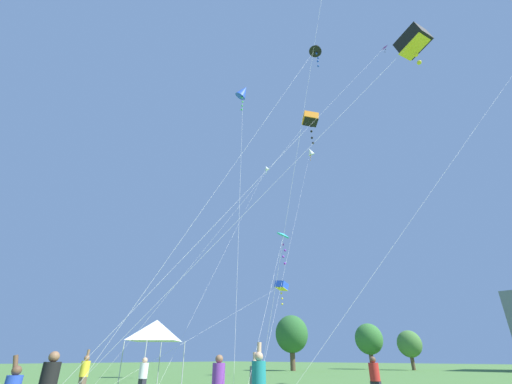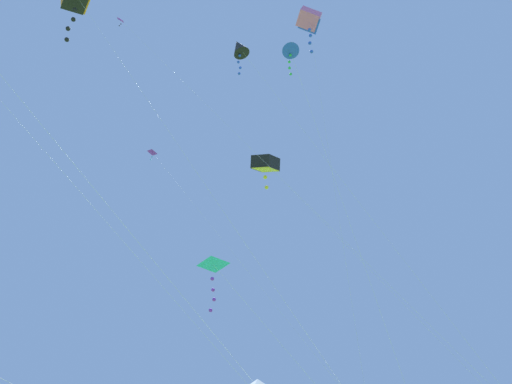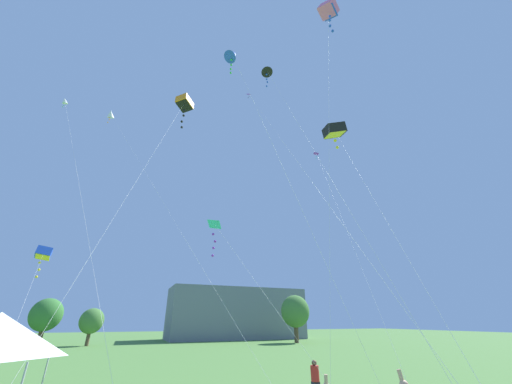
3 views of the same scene
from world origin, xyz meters
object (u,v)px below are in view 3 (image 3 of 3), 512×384
Objects in this scene: kite_blue_diamond_1 at (233,55)px; kite_cyan_delta_8 at (215,226)px; kite_black_diamond_9 at (266,70)px; kite_orange_box_10 at (185,104)px; kite_white_diamond_2 at (111,114)px; kite_blue_box_7 at (44,254)px; kite_black_box_0 at (334,131)px; kite_pink_box_6 at (328,10)px; kite_purple_delta_4 at (251,97)px; kite_white_diamond_3 at (65,101)px; person_red_shirt at (315,379)px; kite_purple_delta_5 at (317,155)px.

kite_cyan_delta_8 is at bearing 82.90° from kite_blue_diamond_1.
kite_black_diamond_9 is 8.63m from kite_orange_box_10.
kite_blue_diamond_1 is at bearing -67.21° from kite_white_diamond_2.
kite_white_diamond_2 is 19.72m from kite_blue_box_7.
kite_orange_box_10 is at bearing 149.27° from kite_black_box_0.
kite_white_diamond_2 is 1.23× the size of kite_orange_box_10.
kite_orange_box_10 is at bearing 132.67° from kite_pink_box_6.
kite_cyan_delta_8 is at bearing -62.73° from kite_white_diamond_2.
kite_cyan_delta_8 is (10.66, -12.74, -0.14)m from kite_blue_box_7.
kite_purple_delta_4 is 8.26m from kite_orange_box_10.
kite_white_diamond_3 is (-12.44, 16.34, 5.80)m from kite_blue_diamond_1.
kite_cyan_delta_8 is 0.38× the size of kite_orange_box_10.
kite_cyan_delta_8 is (-5.14, 0.93, 7.29)m from person_red_shirt.
person_red_shirt is at bearing -37.90° from kite_white_diamond_3.
person_red_shirt is at bearing -53.00° from kite_white_diamond_2.
kite_pink_box_6 is at bearing -119.44° from kite_purple_delta_5.
kite_white_diamond_3 reaches higher than kite_black_diamond_9.
kite_white_diamond_3 reaches higher than kite_blue_diamond_1.
kite_purple_delta_4 is at bearing 77.46° from kite_black_diamond_9.
kite_purple_delta_5 is at bearing 16.78° from kite_purple_delta_4.
person_red_shirt is 17.79m from kite_blue_diamond_1.
kite_pink_box_6 is 1.23× the size of kite_black_diamond_9.
person_red_shirt is 22.17m from kite_blue_box_7.
kite_blue_diamond_1 is 0.77× the size of kite_purple_delta_5.
kite_white_diamond_2 is 14.84m from kite_orange_box_10.
kite_purple_delta_4 is at bearing 63.90° from kite_blue_diamond_1.
kite_purple_delta_5 is at bearing 12.70° from person_red_shirt.
kite_white_diamond_2 reaches higher than kite_orange_box_10.
kite_black_diamond_9 is at bearing -102.54° from kite_purple_delta_4.
kite_white_diamond_3 is 1.08× the size of kite_black_diamond_9.
kite_black_box_0 is at bearing 19.96° from kite_blue_diamond_1.
kite_pink_box_6 is (2.39, -2.22, 25.68)m from person_red_shirt.
kite_blue_box_7 is at bearing 147.09° from kite_orange_box_10.
kite_blue_diamond_1 is (-9.86, -3.58, 0.15)m from kite_black_box_0.
kite_cyan_delta_8 is at bearing 157.29° from kite_pink_box_6.
kite_orange_box_10 is (7.72, -11.59, -5.14)m from kite_white_diamond_2.
kite_white_diamond_2 reaches higher than kite_white_diamond_3.
kite_white_diamond_2 is 26.66m from kite_purple_delta_5.
person_red_shirt is at bearing 137.05° from kite_pink_box_6.
kite_cyan_delta_8 is (-9.45, -0.32, -9.29)m from kite_black_box_0.
kite_black_diamond_9 is at bearing 140.42° from kite_pink_box_6.
kite_white_diamond_3 is 15.27m from kite_blue_box_7.
kite_white_diamond_2 reaches higher than kite_black_diamond_9.
kite_black_diamond_9 is (-6.04, -0.07, 4.16)m from kite_black_box_0.
kite_cyan_delta_8 is at bearing -175.87° from kite_black_diamond_9.
kite_black_diamond_9 reaches higher than kite_blue_box_7.
kite_orange_box_10 is (-17.55, -4.22, -0.91)m from kite_purple_delta_5.
person_red_shirt is 0.20× the size of kite_cyan_delta_8.
kite_purple_delta_5 is 2.77× the size of kite_cyan_delta_8.
person_red_shirt is at bearing -130.78° from kite_purple_delta_5.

